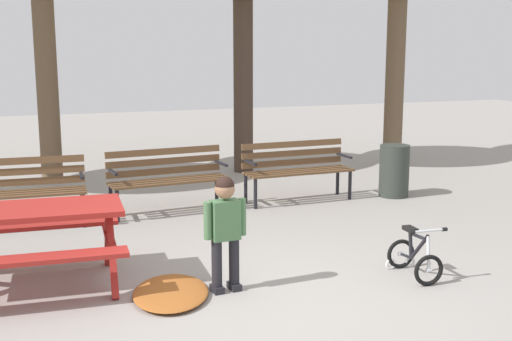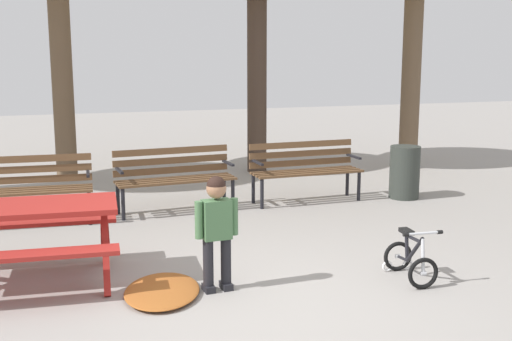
# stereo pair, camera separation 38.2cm
# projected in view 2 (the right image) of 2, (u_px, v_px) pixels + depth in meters

# --- Properties ---
(ground) EXTENTS (36.00, 36.00, 0.00)m
(ground) POSITION_uv_depth(u_px,v_px,m) (259.00, 309.00, 5.54)
(ground) COLOR gray
(picnic_table) EXTENTS (1.90, 1.47, 0.79)m
(picnic_table) POSITION_uv_depth(u_px,v_px,m) (17.00, 224.00, 6.01)
(picnic_table) COLOR maroon
(picnic_table) RESTS_ON ground
(park_bench_far_left) EXTENTS (1.62, 0.55, 0.85)m
(park_bench_far_left) POSITION_uv_depth(u_px,v_px,m) (27.00, 184.00, 8.16)
(park_bench_far_left) COLOR brown
(park_bench_far_left) RESTS_ON ground
(park_bench_left) EXTENTS (1.63, 0.57, 0.85)m
(park_bench_left) POSITION_uv_depth(u_px,v_px,m) (174.00, 174.00, 8.83)
(park_bench_left) COLOR brown
(park_bench_left) RESTS_ON ground
(park_bench_right) EXTENTS (1.61, 0.50, 0.85)m
(park_bench_right) POSITION_uv_depth(u_px,v_px,m) (305.00, 166.00, 9.41)
(park_bench_right) COLOR brown
(park_bench_right) RESTS_ON ground
(child_standing) EXTENTS (0.40, 0.18, 1.06)m
(child_standing) POSITION_uv_depth(u_px,v_px,m) (217.00, 224.00, 5.87)
(child_standing) COLOR black
(child_standing) RESTS_ON ground
(kids_bicycle) EXTENTS (0.40, 0.58, 0.54)m
(kids_bicycle) POSITION_uv_depth(u_px,v_px,m) (410.00, 259.00, 6.22)
(kids_bicycle) COLOR black
(kids_bicycle) RESTS_ON ground
(leaf_pile) EXTENTS (0.91, 1.11, 0.07)m
(leaf_pile) POSITION_uv_depth(u_px,v_px,m) (162.00, 291.00, 5.87)
(leaf_pile) COLOR #9E5623
(leaf_pile) RESTS_ON ground
(trash_bin) EXTENTS (0.44, 0.44, 0.77)m
(trash_bin) POSITION_uv_depth(u_px,v_px,m) (405.00, 172.00, 9.61)
(trash_bin) COLOR #2D332D
(trash_bin) RESTS_ON ground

